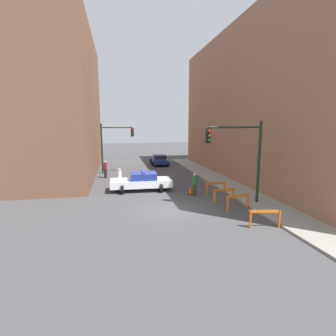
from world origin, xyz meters
TOP-DOWN VIEW (x-y plane):
  - ground_plane at (0.00, 0.00)m, footprint 120.00×120.00m
  - sidewalk_right at (6.20, 0.00)m, footprint 2.40×44.00m
  - building_corner_left at (-12.00, 14.00)m, footprint 14.00×20.00m
  - building_right at (13.40, 8.00)m, footprint 12.00×28.00m
  - traffic_light_near at (4.73, 0.07)m, footprint 3.64×0.35m
  - traffic_light_far at (-3.30, 13.20)m, footprint 3.44×0.35m
  - police_car at (-1.07, 5.05)m, footprint 4.75×2.45m
  - parked_car_near at (2.46, 17.96)m, footprint 2.38×4.37m
  - pedestrian_crossing at (-2.75, 6.11)m, footprint 0.42×0.42m
  - pedestrian_corner at (-4.02, 10.60)m, footprint 0.40×0.40m
  - pedestrian_sidewalk at (2.52, 2.80)m, footprint 0.43×0.43m
  - barrier_front at (4.19, -3.67)m, footprint 1.58×0.41m
  - barrier_mid at (4.19, -0.70)m, footprint 1.58×0.42m
  - barrier_back at (3.98, 0.87)m, footprint 1.59×0.39m
  - barrier_corner at (4.17, 2.85)m, footprint 1.60×0.29m
  - traffic_cone at (2.35, 3.16)m, footprint 0.36×0.36m

SIDE VIEW (x-z plane):
  - ground_plane at x=0.00m, z-range 0.00..0.00m
  - sidewalk_right at x=6.20m, z-range 0.00..0.12m
  - traffic_cone at x=2.35m, z-range -0.01..0.65m
  - barrier_front at x=4.19m, z-range 0.17..1.07m
  - barrier_mid at x=4.19m, z-range 0.17..1.07m
  - barrier_back at x=3.98m, z-range 0.17..1.07m
  - barrier_corner at x=4.17m, z-range 0.17..1.07m
  - parked_car_near at x=2.46m, z-range 0.02..1.33m
  - police_car at x=-1.07m, z-range -0.04..1.48m
  - pedestrian_crossing at x=-2.75m, z-range 0.03..1.69m
  - pedestrian_corner at x=-4.02m, z-range 0.03..1.69m
  - pedestrian_sidewalk at x=2.52m, z-range 0.03..1.69m
  - traffic_light_far at x=-3.30m, z-range 0.80..6.00m
  - traffic_light_near at x=4.73m, z-range 0.93..6.13m
  - building_right at x=13.40m, z-range 0.00..13.96m
  - building_corner_left at x=-12.00m, z-range 0.00..14.14m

